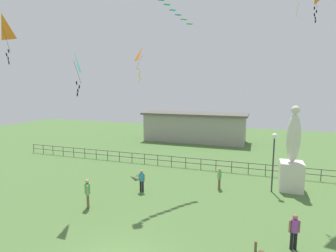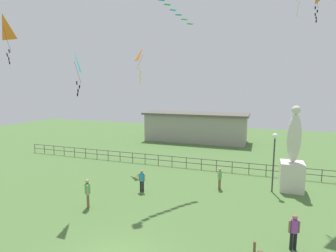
{
  "view_description": "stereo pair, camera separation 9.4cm",
  "coord_description": "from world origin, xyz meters",
  "px_view_note": "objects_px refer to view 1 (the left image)",
  "views": [
    {
      "loc": [
        5.02,
        -8.01,
        7.04
      ],
      "look_at": [
        0.04,
        6.61,
        4.8
      ],
      "focal_mm": 28.36,
      "sensor_mm": 36.0,
      "label": 1
    },
    {
      "loc": [
        5.11,
        -7.98,
        7.04
      ],
      "look_at": [
        0.04,
        6.61,
        4.8
      ],
      "focal_mm": 28.36,
      "sensor_mm": 36.0,
      "label": 2
    }
  ],
  "objects_px": {
    "kite_0": "(74,62)",
    "kite_3": "(3,28)",
    "person_0": "(294,229)",
    "person_4": "(88,192)",
    "statue_monument": "(292,162)",
    "person_2": "(219,177)",
    "person_3": "(142,179)",
    "kite_2": "(142,56)",
    "lamppost": "(274,149)"
  },
  "relations": [
    {
      "from": "statue_monument",
      "to": "lamppost",
      "type": "relative_size",
      "value": 1.44
    },
    {
      "from": "person_3",
      "to": "kite_2",
      "type": "xyz_separation_m",
      "value": [
        -2.61,
        6.2,
        8.9
      ]
    },
    {
      "from": "person_4",
      "to": "kite_0",
      "type": "xyz_separation_m",
      "value": [
        -0.74,
        0.32,
        7.46
      ]
    },
    {
      "from": "statue_monument",
      "to": "kite_3",
      "type": "bearing_deg",
      "value": -154.87
    },
    {
      "from": "person_0",
      "to": "person_4",
      "type": "bearing_deg",
      "value": 177.13
    },
    {
      "from": "statue_monument",
      "to": "kite_0",
      "type": "distance_m",
      "value": 15.42
    },
    {
      "from": "lamppost",
      "to": "person_3",
      "type": "xyz_separation_m",
      "value": [
        -8.37,
        -2.91,
        -2.09
      ]
    },
    {
      "from": "statue_monument",
      "to": "person_2",
      "type": "xyz_separation_m",
      "value": [
        -4.7,
        -1.41,
        -1.1
      ]
    },
    {
      "from": "lamppost",
      "to": "person_4",
      "type": "bearing_deg",
      "value": -149.38
    },
    {
      "from": "statue_monument",
      "to": "kite_3",
      "type": "distance_m",
      "value": 19.84
    },
    {
      "from": "person_4",
      "to": "kite_3",
      "type": "relative_size",
      "value": 0.62
    },
    {
      "from": "lamppost",
      "to": "kite_3",
      "type": "relative_size",
      "value": 1.45
    },
    {
      "from": "person_3",
      "to": "kite_2",
      "type": "relative_size",
      "value": 0.51
    },
    {
      "from": "person_4",
      "to": "kite_2",
      "type": "xyz_separation_m",
      "value": [
        -0.61,
        9.43,
        8.79
      ]
    },
    {
      "from": "person_0",
      "to": "kite_3",
      "type": "bearing_deg",
      "value": -179.34
    },
    {
      "from": "statue_monument",
      "to": "kite_2",
      "type": "distance_m",
      "value": 14.73
    },
    {
      "from": "lamppost",
      "to": "person_3",
      "type": "bearing_deg",
      "value": -160.84
    },
    {
      "from": "kite_2",
      "to": "kite_0",
      "type": "bearing_deg",
      "value": -90.83
    },
    {
      "from": "kite_0",
      "to": "lamppost",
      "type": "bearing_deg",
      "value": 27.62
    },
    {
      "from": "kite_2",
      "to": "kite_3",
      "type": "bearing_deg",
      "value": -111.68
    },
    {
      "from": "person_4",
      "to": "kite_0",
      "type": "bearing_deg",
      "value": 156.56
    },
    {
      "from": "person_0",
      "to": "kite_2",
      "type": "bearing_deg",
      "value": 139.28
    },
    {
      "from": "kite_0",
      "to": "kite_3",
      "type": "relative_size",
      "value": 0.94
    },
    {
      "from": "statue_monument",
      "to": "person_2",
      "type": "bearing_deg",
      "value": -163.26
    },
    {
      "from": "statue_monument",
      "to": "person_0",
      "type": "relative_size",
      "value": 3.61
    },
    {
      "from": "kite_2",
      "to": "person_2",
      "type": "bearing_deg",
      "value": -27.66
    },
    {
      "from": "person_2",
      "to": "person_4",
      "type": "distance_m",
      "value": 8.82
    },
    {
      "from": "person_0",
      "to": "kite_0",
      "type": "height_order",
      "value": "kite_0"
    },
    {
      "from": "person_3",
      "to": "lamppost",
      "type": "bearing_deg",
      "value": 19.16
    },
    {
      "from": "kite_0",
      "to": "kite_3",
      "type": "height_order",
      "value": "kite_3"
    },
    {
      "from": "person_2",
      "to": "kite_3",
      "type": "xyz_separation_m",
      "value": [
        -11.56,
        -6.21,
        9.53
      ]
    },
    {
      "from": "person_2",
      "to": "statue_monument",
      "type": "bearing_deg",
      "value": 16.74
    },
    {
      "from": "statue_monument",
      "to": "person_0",
      "type": "height_order",
      "value": "statue_monument"
    },
    {
      "from": "person_0",
      "to": "kite_3",
      "type": "xyz_separation_m",
      "value": [
        -15.63,
        -0.18,
        9.47
      ]
    },
    {
      "from": "person_2",
      "to": "person_3",
      "type": "height_order",
      "value": "person_3"
    },
    {
      "from": "kite_3",
      "to": "statue_monument",
      "type": "bearing_deg",
      "value": 25.13
    },
    {
      "from": "statue_monument",
      "to": "kite_3",
      "type": "xyz_separation_m",
      "value": [
        -16.26,
        -7.63,
        8.43
      ]
    },
    {
      "from": "person_3",
      "to": "kite_0",
      "type": "relative_size",
      "value": 0.59
    },
    {
      "from": "lamppost",
      "to": "kite_0",
      "type": "height_order",
      "value": "kite_0"
    },
    {
      "from": "lamppost",
      "to": "person_4",
      "type": "distance_m",
      "value": 12.21
    },
    {
      "from": "lamppost",
      "to": "kite_0",
      "type": "relative_size",
      "value": 1.55
    },
    {
      "from": "person_4",
      "to": "statue_monument",
      "type": "bearing_deg",
      "value": 30.72
    },
    {
      "from": "lamppost",
      "to": "person_3",
      "type": "height_order",
      "value": "lamppost"
    },
    {
      "from": "person_0",
      "to": "kite_2",
      "type": "height_order",
      "value": "kite_2"
    },
    {
      "from": "person_3",
      "to": "kite_3",
      "type": "distance_m",
      "value": 12.26
    },
    {
      "from": "person_0",
      "to": "person_2",
      "type": "xyz_separation_m",
      "value": [
        -4.07,
        6.03,
        -0.06
      ]
    },
    {
      "from": "statue_monument",
      "to": "person_4",
      "type": "distance_m",
      "value": 13.54
    },
    {
      "from": "statue_monument",
      "to": "kite_0",
      "type": "xyz_separation_m",
      "value": [
        -12.35,
        -6.57,
        6.49
      ]
    },
    {
      "from": "person_0",
      "to": "person_4",
      "type": "xyz_separation_m",
      "value": [
        -10.98,
        0.55,
        0.07
      ]
    },
    {
      "from": "statue_monument",
      "to": "kite_2",
      "type": "xyz_separation_m",
      "value": [
        -12.22,
        2.53,
        7.82
      ]
    }
  ]
}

